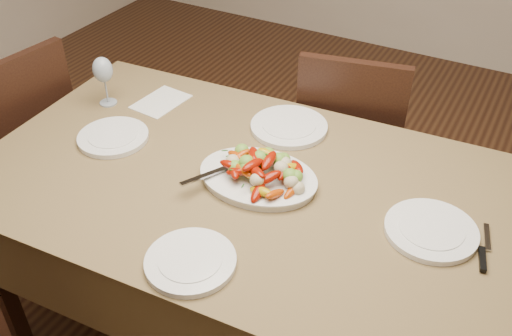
{
  "coord_description": "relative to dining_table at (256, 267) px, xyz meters",
  "views": [
    {
      "loc": [
        0.88,
        -1.03,
        1.88
      ],
      "look_at": [
        0.2,
        0.21,
        0.82
      ],
      "focal_mm": 40.0,
      "sensor_mm": 36.0,
      "label": 1
    }
  ],
  "objects": [
    {
      "name": "serving_platter",
      "position": [
        0.0,
        0.01,
        0.39
      ],
      "size": [
        0.39,
        0.3,
        0.02
      ],
      "primitive_type": "ellipsoid",
      "rotation": [
        0.0,
        0.0,
        0.06
      ],
      "color": "white",
      "rests_on": "dining_table"
    },
    {
      "name": "table_knife",
      "position": [
        0.69,
        0.04,
        0.38
      ],
      "size": [
        0.06,
        0.2,
        0.01
      ],
      "primitive_type": null,
      "rotation": [
        0.0,
        0.0,
        0.24
      ],
      "color": "#9EA0A8",
      "rests_on": "dining_table"
    },
    {
      "name": "wine_glass",
      "position": [
        -0.74,
        0.16,
        0.48
      ],
      "size": [
        0.08,
        0.08,
        0.2
      ],
      "primitive_type": null,
      "color": "#8C99A5",
      "rests_on": "dining_table"
    },
    {
      "name": "plate_near",
      "position": [
        0.01,
        -0.39,
        0.39
      ],
      "size": [
        0.25,
        0.25,
        0.02
      ],
      "primitive_type": "cylinder",
      "color": "white",
      "rests_on": "dining_table"
    },
    {
      "name": "plate_right",
      "position": [
        0.54,
        0.04,
        0.39
      ],
      "size": [
        0.26,
        0.26,
        0.02
      ],
      "primitive_type": "cylinder",
      "color": "white",
      "rests_on": "dining_table"
    },
    {
      "name": "menu_card",
      "position": [
        -0.57,
        0.27,
        0.38
      ],
      "size": [
        0.17,
        0.22,
        0.0
      ],
      "primitive_type": "cube",
      "rotation": [
        0.0,
        0.0,
        -0.09
      ],
      "color": "silver",
      "rests_on": "dining_table"
    },
    {
      "name": "dining_table",
      "position": [
        0.0,
        0.0,
        0.0
      ],
      "size": [
        1.9,
        1.15,
        0.76
      ],
      "primitive_type": "cube",
      "rotation": [
        0.0,
        0.0,
        0.06
      ],
      "color": "brown",
      "rests_on": "ground"
    },
    {
      "name": "plate_left",
      "position": [
        -0.56,
        -0.02,
        0.39
      ],
      "size": [
        0.25,
        0.25,
        0.02
      ],
      "primitive_type": "cylinder",
      "color": "white",
      "rests_on": "dining_table"
    },
    {
      "name": "chair_far",
      "position": [
        0.05,
        0.78,
        0.1
      ],
      "size": [
        0.5,
        0.5,
        0.95
      ],
      "primitive_type": null,
      "rotation": [
        0.0,
        0.0,
        3.35
      ],
      "color": "black",
      "rests_on": "ground"
    },
    {
      "name": "chair_left",
      "position": [
        -1.22,
        0.03,
        0.1
      ],
      "size": [
        0.46,
        0.46,
        0.95
      ],
      "primitive_type": null,
      "rotation": [
        0.0,
        0.0,
        -1.67
      ],
      "color": "black",
      "rests_on": "ground"
    },
    {
      "name": "roasted_vegetables",
      "position": [
        0.0,
        0.01,
        0.45
      ],
      "size": [
        0.32,
        0.23,
        0.09
      ],
      "primitive_type": null,
      "rotation": [
        0.0,
        0.0,
        0.06
      ],
      "color": "#7C0F02",
      "rests_on": "serving_platter"
    },
    {
      "name": "serving_spoon",
      "position": [
        -0.06,
        -0.03,
        0.43
      ],
      "size": [
        0.28,
        0.16,
        0.03
      ],
      "primitive_type": null,
      "rotation": [
        0.0,
        0.0,
        -0.38
      ],
      "color": "#9EA0A8",
      "rests_on": "serving_platter"
    },
    {
      "name": "plate_far",
      "position": [
        -0.05,
        0.34,
        0.39
      ],
      "size": [
        0.28,
        0.28,
        0.02
      ],
      "primitive_type": "cylinder",
      "color": "white",
      "rests_on": "dining_table"
    }
  ]
}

